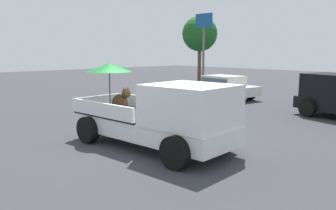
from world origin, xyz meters
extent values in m
plane|color=#38383D|center=(0.00, 0.00, 0.00)|extent=(80.00, 80.00, 0.00)
cylinder|color=black|center=(1.66, 1.12, 0.40)|extent=(0.82, 0.35, 0.80)
cylinder|color=black|center=(1.83, -0.83, 0.40)|extent=(0.82, 0.35, 0.80)
cylinder|color=black|center=(-1.83, 0.83, 0.40)|extent=(0.82, 0.35, 0.80)
cylinder|color=black|center=(-1.66, -1.12, 0.40)|extent=(0.82, 0.35, 0.80)
cube|color=white|center=(0.00, 0.00, 0.57)|extent=(5.13, 2.22, 0.50)
cube|color=white|center=(1.40, 0.12, 1.36)|extent=(2.25, 2.03, 1.08)
cube|color=#4C606B|center=(2.39, 0.20, 1.56)|extent=(0.20, 1.72, 0.64)
cube|color=black|center=(-1.15, -0.10, 0.85)|extent=(2.95, 2.07, 0.06)
cube|color=white|center=(-1.22, 0.82, 1.08)|extent=(2.80, 0.34, 0.40)
cube|color=white|center=(-1.07, -1.01, 1.08)|extent=(2.80, 0.34, 0.40)
cube|color=white|center=(-2.49, -0.21, 1.08)|extent=(0.25, 1.84, 0.40)
ellipsoid|color=#472D19|center=(-1.45, -0.08, 1.14)|extent=(0.70, 0.38, 0.52)
sphere|color=#472D19|center=(-1.15, -0.06, 1.46)|extent=(0.30, 0.30, 0.28)
cone|color=#472D19|center=(-1.16, 0.02, 1.60)|extent=(0.10, 0.10, 0.12)
cone|color=#472D19|center=(-1.15, -0.14, 1.60)|extent=(0.10, 0.10, 0.12)
cylinder|color=black|center=(-1.73, -0.26, 1.51)|extent=(0.03, 0.03, 1.26)
cone|color=#19722D|center=(-1.73, -0.26, 2.24)|extent=(1.53, 1.53, 0.28)
cylinder|color=black|center=(0.90, 7.77, 0.38)|extent=(0.80, 0.42, 0.76)
cylinder|color=black|center=(1.31, 9.63, 0.38)|extent=(0.80, 0.42, 0.76)
cube|color=black|center=(1.50, 8.61, 1.30)|extent=(2.25, 2.17, 1.00)
cylinder|color=black|center=(-6.60, 9.00, 0.33)|extent=(0.68, 0.29, 0.66)
cylinder|color=black|center=(-6.40, 10.75, 0.33)|extent=(0.68, 0.29, 0.66)
cylinder|color=black|center=(-3.91, 8.71, 0.33)|extent=(0.68, 0.29, 0.66)
cylinder|color=black|center=(-3.72, 10.45, 0.33)|extent=(0.68, 0.29, 0.66)
cube|color=silver|center=(-5.16, 9.73, 0.55)|extent=(4.47, 2.22, 0.52)
cube|color=silver|center=(-5.06, 9.72, 1.05)|extent=(2.26, 1.82, 0.56)
cube|color=#4C606B|center=(-5.06, 9.72, 1.05)|extent=(2.21, 1.89, 0.32)
cylinder|color=#59595B|center=(-8.40, 11.68, 2.16)|extent=(0.16, 0.16, 4.31)
cube|color=#194C8C|center=(-8.40, 11.68, 4.76)|extent=(1.40, 0.12, 0.90)
cylinder|color=brown|center=(-13.98, 17.46, 1.58)|extent=(0.32, 0.32, 3.16)
sphere|color=#19561E|center=(-13.98, 17.46, 4.27)|extent=(3.16, 3.16, 3.16)
camera|label=1|loc=(7.46, -6.28, 2.75)|focal=37.16mm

